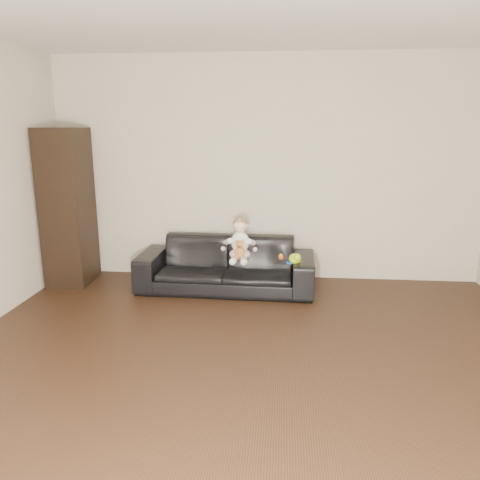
# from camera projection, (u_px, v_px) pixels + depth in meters

# --- Properties ---
(floor) EXTENTS (5.50, 5.50, 0.00)m
(floor) POSITION_uv_depth(u_px,v_px,m) (249.00, 405.00, 3.10)
(floor) COLOR black
(floor) RESTS_ON ground
(wall_back) EXTENTS (5.00, 0.00, 5.00)m
(wall_back) POSITION_uv_depth(u_px,v_px,m) (266.00, 170.00, 5.45)
(wall_back) COLOR #BFB5A1
(wall_back) RESTS_ON ground
(sofa) EXTENTS (1.97, 0.81, 0.57)m
(sofa) POSITION_uv_depth(u_px,v_px,m) (226.00, 264.00, 5.25)
(sofa) COLOR black
(sofa) RESTS_ON floor
(cabinet) EXTENTS (0.48, 0.64, 1.78)m
(cabinet) POSITION_uv_depth(u_px,v_px,m) (68.00, 207.00, 5.36)
(cabinet) COLOR black
(cabinet) RESTS_ON floor
(shelf_item) EXTENTS (0.19, 0.26, 0.28)m
(shelf_item) POSITION_uv_depth(u_px,v_px,m) (67.00, 172.00, 5.27)
(shelf_item) COLOR silver
(shelf_item) RESTS_ON cabinet
(baby) EXTENTS (0.31, 0.39, 0.46)m
(baby) POSITION_uv_depth(u_px,v_px,m) (240.00, 242.00, 5.06)
(baby) COLOR silver
(baby) RESTS_ON sofa
(teddy_bear) EXTENTS (0.11, 0.11, 0.19)m
(teddy_bear) POSITION_uv_depth(u_px,v_px,m) (240.00, 250.00, 4.94)
(teddy_bear) COLOR #AD6A31
(teddy_bear) RESTS_ON sofa
(toy_green) EXTENTS (0.16, 0.18, 0.11)m
(toy_green) POSITION_uv_depth(u_px,v_px,m) (295.00, 259.00, 4.94)
(toy_green) COLOR #A7DA19
(toy_green) RESTS_ON sofa
(toy_rattle) EXTENTS (0.07, 0.07, 0.06)m
(toy_rattle) POSITION_uv_depth(u_px,v_px,m) (281.00, 257.00, 5.09)
(toy_rattle) COLOR #CA5617
(toy_rattle) RESTS_ON sofa
(toy_blue_disc) EXTENTS (0.12, 0.12, 0.01)m
(toy_blue_disc) POSITION_uv_depth(u_px,v_px,m) (290.00, 262.00, 4.99)
(toy_blue_disc) COLOR blue
(toy_blue_disc) RESTS_ON sofa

